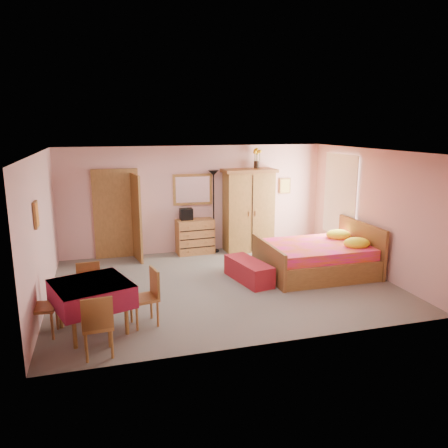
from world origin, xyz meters
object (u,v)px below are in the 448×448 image
object	(u,v)px
stereo	(186,214)
chair_south	(97,324)
wardrobe	(248,210)
chair_north	(90,290)
bench	(249,271)
bed	(316,249)
floor_lamp	(214,212)
chair_east	(144,298)
sunflower_vase	(257,158)
wall_mirror	(193,189)
chair_west	(41,307)
dining_table	(92,307)
chest_of_drawers	(195,237)

from	to	relation	value
stereo	chair_south	distance (m)	4.96
wardrobe	chair_north	bearing A→B (deg)	-142.55
stereo	bench	distance (m)	2.53
bed	bench	bearing A→B (deg)	-177.43
floor_lamp	chair_north	size ratio (longest dim) A/B	2.39
bench	chair_east	xyz separation A→B (m)	(-2.22, -1.43, 0.24)
bed	floor_lamp	bearing A→B (deg)	127.23
sunflower_vase	chair_north	size ratio (longest dim) A/B	0.58
wall_mirror	chair_east	distance (m)	4.32
chair_west	chair_east	size ratio (longest dim) A/B	1.02
wardrobe	dining_table	bearing A→B (deg)	-136.39
dining_table	chair_east	size ratio (longest dim) A/B	1.18
wall_mirror	chair_east	xyz separation A→B (m)	(-1.60, -3.86, -1.10)
wall_mirror	wardrobe	world-z (taller)	wardrobe
floor_lamp	stereo	bearing A→B (deg)	178.65
wall_mirror	dining_table	distance (m)	4.69
bed	dining_table	size ratio (longest dim) A/B	2.13
chair_north	chair_west	xyz separation A→B (m)	(-0.67, -0.61, 0.03)
chest_of_drawers	chair_south	world-z (taller)	chair_south
stereo	chair_north	size ratio (longest dim) A/B	0.35
stereo	chair_north	distance (m)	3.81
bench	dining_table	world-z (taller)	dining_table
dining_table	chair_south	size ratio (longest dim) A/B	1.19
chair_south	chair_west	size ratio (longest dim) A/B	0.98
sunflower_vase	bench	xyz separation A→B (m)	(-0.96, -2.26, -2.08)
chair_west	sunflower_vase	bearing A→B (deg)	134.34
wall_mirror	chair_west	xyz separation A→B (m)	(-3.09, -3.82, -1.09)
bench	chair_south	bearing A→B (deg)	-143.00
bed	chair_south	size ratio (longest dim) A/B	2.54
wardrobe	chair_west	size ratio (longest dim) A/B	2.23
chair_east	chair_north	bearing A→B (deg)	40.58
stereo	wardrobe	size ratio (longest dim) A/B	0.15
sunflower_vase	bed	distance (m)	2.86
floor_lamp	chair_west	xyz separation A→B (m)	(-3.57, -3.64, -0.55)
chest_of_drawers	bench	bearing A→B (deg)	-77.68
chest_of_drawers	chair_west	xyz separation A→B (m)	(-3.09, -3.61, 0.03)
chair_south	chest_of_drawers	bearing A→B (deg)	57.91
chest_of_drawers	stereo	bearing A→B (deg)	163.71
chair_east	dining_table	bearing A→B (deg)	80.30
chest_of_drawers	chair_south	xyz separation A→B (m)	(-2.30, -4.41, 0.02)
sunflower_vase	stereo	bearing A→B (deg)	179.83
chair_east	chair_west	bearing A→B (deg)	77.42
bed	chair_west	distance (m)	5.42
wardrobe	sunflower_vase	xyz separation A→B (m)	(0.24, 0.11, 1.27)
wardrobe	chair_east	xyz separation A→B (m)	(-2.94, -3.58, -0.57)
stereo	sunflower_vase	xyz separation A→B (m)	(1.78, -0.01, 1.30)
sunflower_vase	bench	size ratio (longest dim) A/B	0.39
floor_lamp	bed	bearing A→B (deg)	-52.80
bed	chair_north	xyz separation A→B (m)	(-4.55, -0.85, -0.10)
bed	dining_table	xyz separation A→B (m)	(-4.50, -1.51, -0.13)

